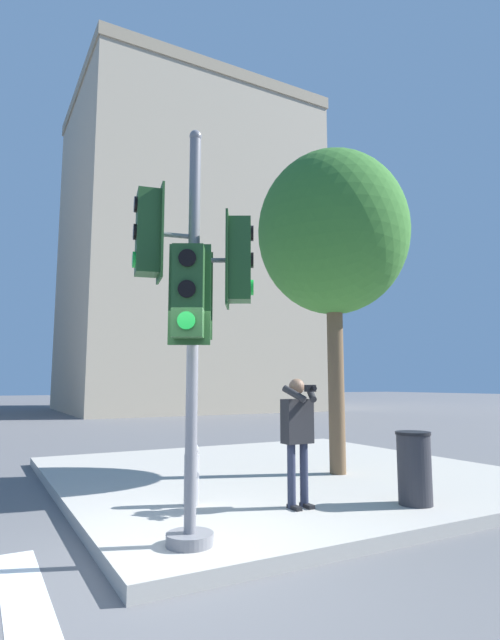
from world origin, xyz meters
name	(u,v)px	position (x,y,z in m)	size (l,w,h in m)	color
ground_plane	(165,575)	(0.00, 0.00, 0.00)	(160.00, 160.00, 0.00)	#5B5B5E
sidewalk_corner	(281,475)	(3.50, 3.50, 0.08)	(8.00, 8.00, 0.17)	#ADA89E
traffic_signal_pole	(193,296)	(0.31, 0.18, 2.71)	(1.26, 1.24, 4.43)	slate
person_photographer	(298,429)	(2.15, 0.94, 1.18)	(0.50, 0.53, 1.68)	black
street_tree	(333,234)	(4.19, 2.68, 4.64)	(2.88, 2.88, 6.09)	brown
fire_hydrant	(192,474)	(0.96, 1.74, 0.57)	(0.20, 0.26, 0.83)	#99999E
trash_bin	(414,468)	(3.63, 0.32, 0.65)	(0.47, 0.47, 0.96)	#2D2D33
building_right	(186,255)	(11.07, 28.11, 10.93)	(15.88, 13.21, 21.85)	tan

